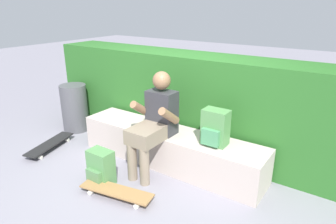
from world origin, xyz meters
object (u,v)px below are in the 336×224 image
(skateboard_near_person, at_px, (116,191))
(backpack_on_bench, at_px, (215,128))
(skateboard_beside_bench, at_px, (50,144))
(trash_bin, at_px, (75,108))
(backpack_on_ground, at_px, (101,168))
(person_skater, at_px, (155,121))
(bench_main, at_px, (169,147))

(skateboard_near_person, xyz_separation_m, backpack_on_bench, (0.66, 0.89, 0.56))
(skateboard_beside_bench, xyz_separation_m, backpack_on_bench, (2.19, 0.61, 0.56))
(skateboard_near_person, bearing_deg, trash_bin, 151.86)
(backpack_on_ground, bearing_deg, person_skater, 60.84)
(skateboard_near_person, distance_m, backpack_on_ground, 0.36)
(person_skater, xyz_separation_m, trash_bin, (-1.79, 0.28, -0.27))
(person_skater, height_order, trash_bin, person_skater)
(skateboard_beside_bench, bearing_deg, skateboard_near_person, -10.51)
(person_skater, relative_size, backpack_on_ground, 2.98)
(person_skater, relative_size, skateboard_beside_bench, 1.45)
(backpack_on_bench, distance_m, trash_bin, 2.47)
(skateboard_near_person, bearing_deg, person_skater, 90.12)
(person_skater, xyz_separation_m, backpack_on_ground, (-0.32, -0.58, -0.45))
(person_skater, distance_m, trash_bin, 1.83)
(backpack_on_bench, bearing_deg, bench_main, 179.12)
(backpack_on_ground, bearing_deg, trash_bin, 149.64)
(backpack_on_bench, xyz_separation_m, trash_bin, (-2.45, 0.07, -0.27))
(bench_main, height_order, backpack_on_bench, backpack_on_bench)
(skateboard_near_person, relative_size, backpack_on_ground, 2.06)
(skateboard_near_person, bearing_deg, skateboard_beside_bench, 169.49)
(bench_main, distance_m, trash_bin, 1.85)
(bench_main, bearing_deg, skateboard_near_person, -93.27)
(backpack_on_ground, bearing_deg, skateboard_near_person, -17.05)
(bench_main, bearing_deg, skateboard_beside_bench, -158.76)
(backpack_on_ground, bearing_deg, bench_main, 64.82)
(backpack_on_bench, bearing_deg, skateboard_near_person, -126.62)
(bench_main, height_order, trash_bin, trash_bin)
(skateboard_beside_bench, xyz_separation_m, backpack_on_ground, (1.21, -0.18, 0.12))
(person_skater, height_order, skateboard_beside_bench, person_skater)
(skateboard_beside_bench, relative_size, backpack_on_bench, 2.06)
(bench_main, height_order, skateboard_near_person, bench_main)
(backpack_on_bench, height_order, trash_bin, backpack_on_bench)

